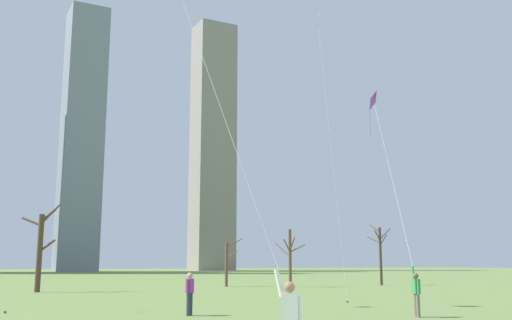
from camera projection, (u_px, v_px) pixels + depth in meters
The scene contains 10 objects.
kite_flyer_midfield_center_blue at pixel (257, 222), 11.81m from camera, with size 3.74×3.46×13.65m.
kite_flyer_midfield_right_purple at pixel (406, 248), 23.10m from camera, with size 4.70×7.63×11.27m.
bystander_watching_nearby at pixel (190, 291), 22.09m from camera, with size 0.39×0.38×1.62m.
distant_kite_drifting_left_white at pixel (319, 36), 37.19m from camera, with size 2.38×5.69×18.31m.
bare_tree_left_of_center at pixel (227, 263), 49.57m from camera, with size 1.62×2.78×4.12m.
bare_tree_center at pixel (40, 247), 40.21m from camera, with size 2.57×1.42×6.21m.
bare_tree_leftmost at pixel (290, 256), 48.83m from camera, with size 2.36×2.99×4.84m.
bare_tree_right_of_center at pixel (380, 252), 52.80m from camera, with size 2.74×2.57×5.58m.
skyline_short_annex at pixel (82, 136), 139.71m from camera, with size 9.16×9.71×64.74m.
skyline_squat_block at pixel (213, 144), 160.32m from camera, with size 10.76×8.74×69.43m.
Camera 1 is at (-7.72, -8.78, 1.98)m, focal length 40.29 mm.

